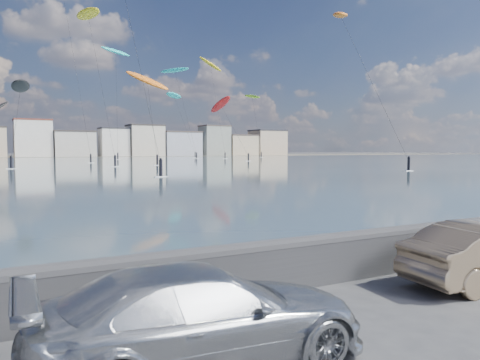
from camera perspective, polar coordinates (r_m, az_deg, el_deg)
name	(u,v)px	position (r m, az deg, el deg)	size (l,w,h in m)	color
ground	(312,354)	(7.11, 8.76, -20.21)	(700.00, 700.00, 0.00)	#333335
bay_water	(13,165)	(96.80, -25.97, 1.68)	(500.00, 177.00, 0.00)	#394F55
far_shore_strip	(0,157)	(205.23, -27.23, 2.55)	(500.00, 60.00, 0.00)	#4C473D
seawall	(226,270)	(9.10, -1.69, -10.91)	(400.00, 0.36, 1.08)	#28282B
far_buildings	(4,141)	(191.27, -26.81, 4.31)	(240.79, 13.26, 14.60)	#9EA8B7
car_silver	(202,315)	(6.52, -4.66, -16.13)	(1.87, 4.61, 1.34)	#AFB2B6
kitesurfer_0	(252,98)	(179.25, 1.52, 9.99)	(6.66, 17.05, 24.18)	#8CD826
kitesurfer_1	(341,17)	(78.53, 12.25, 18.79)	(6.87, 18.29, 25.20)	orange
kitesurfer_3	(175,71)	(156.74, -7.95, 13.01)	(9.08, 16.53, 29.50)	#19BFBF
kitesurfer_6	(21,87)	(87.62, -25.18, 10.24)	(5.34, 16.49, 14.68)	black
kitesurfer_14	(174,96)	(175.72, -8.04, 10.09)	(9.15, 18.98, 24.13)	#19BFBF
kitesurfer_15	(116,52)	(147.72, -14.91, 14.81)	(11.01, 14.24, 33.19)	#19BFBF
kitesurfer_16	(88,15)	(91.53, -18.04, 18.54)	(4.73, 15.18, 27.73)	yellow
kitesurfer_17	(221,105)	(125.75, -2.37, 9.13)	(3.29, 18.65, 17.08)	red
kitesurfer_18	(147,81)	(101.48, -11.25, 11.73)	(9.38, 19.70, 20.08)	orange
kitesurfer_20	(210,65)	(152.91, -3.65, 13.84)	(6.56, 15.49, 33.45)	yellow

